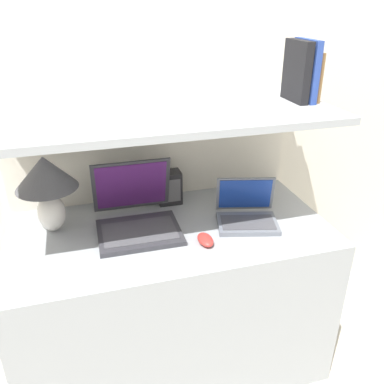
{
  "coord_description": "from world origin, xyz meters",
  "views": [
    {
      "loc": [
        -0.32,
        -1.09,
        1.6
      ],
      "look_at": [
        0.09,
        0.33,
        0.89
      ],
      "focal_mm": 38.0,
      "sensor_mm": 36.0,
      "label": 1
    }
  ],
  "objects_px": {
    "book_blue": "(305,71)",
    "computer_mouse": "(205,240)",
    "table_lamp": "(46,181)",
    "router_box": "(169,187)",
    "laptop_large": "(137,216)",
    "laptop_small": "(247,214)",
    "book_black": "(297,71)",
    "book_brown": "(311,76)"
  },
  "relations": [
    {
      "from": "laptop_large",
      "to": "book_black",
      "type": "distance_m",
      "value": 0.87
    },
    {
      "from": "table_lamp",
      "to": "computer_mouse",
      "type": "relative_size",
      "value": 3.18
    },
    {
      "from": "computer_mouse",
      "to": "book_blue",
      "type": "xyz_separation_m",
      "value": [
        0.48,
        0.21,
        0.58
      ]
    },
    {
      "from": "computer_mouse",
      "to": "book_brown",
      "type": "bearing_deg",
      "value": 22.82
    },
    {
      "from": "laptop_large",
      "to": "computer_mouse",
      "type": "distance_m",
      "value": 0.31
    },
    {
      "from": "laptop_large",
      "to": "router_box",
      "type": "bearing_deg",
      "value": 45.73
    },
    {
      "from": "laptop_large",
      "to": "table_lamp",
      "type": "bearing_deg",
      "value": 166.35
    },
    {
      "from": "book_brown",
      "to": "book_black",
      "type": "relative_size",
      "value": 0.82
    },
    {
      "from": "computer_mouse",
      "to": "book_black",
      "type": "xyz_separation_m",
      "value": [
        0.44,
        0.21,
        0.58
      ]
    },
    {
      "from": "table_lamp",
      "to": "computer_mouse",
      "type": "distance_m",
      "value": 0.66
    },
    {
      "from": "book_black",
      "to": "computer_mouse",
      "type": "bearing_deg",
      "value": -154.15
    },
    {
      "from": "router_box",
      "to": "table_lamp",
      "type": "bearing_deg",
      "value": -168.32
    },
    {
      "from": "book_blue",
      "to": "computer_mouse",
      "type": "bearing_deg",
      "value": -156.0
    },
    {
      "from": "table_lamp",
      "to": "book_black",
      "type": "xyz_separation_m",
      "value": [
        1.01,
        -0.06,
        0.38
      ]
    },
    {
      "from": "laptop_large",
      "to": "book_brown",
      "type": "xyz_separation_m",
      "value": [
        0.75,
        0.02,
        0.52
      ]
    },
    {
      "from": "table_lamp",
      "to": "book_brown",
      "type": "height_order",
      "value": "book_brown"
    },
    {
      "from": "laptop_small",
      "to": "router_box",
      "type": "relative_size",
      "value": 1.9
    },
    {
      "from": "table_lamp",
      "to": "book_black",
      "type": "distance_m",
      "value": 1.08
    },
    {
      "from": "book_black",
      "to": "laptop_small",
      "type": "bearing_deg",
      "value": -155.0
    },
    {
      "from": "laptop_large",
      "to": "book_blue",
      "type": "height_order",
      "value": "book_blue"
    },
    {
      "from": "computer_mouse",
      "to": "book_brown",
      "type": "height_order",
      "value": "book_brown"
    },
    {
      "from": "table_lamp",
      "to": "book_blue",
      "type": "relative_size",
      "value": 1.35
    },
    {
      "from": "book_blue",
      "to": "book_brown",
      "type": "bearing_deg",
      "value": 0.0
    },
    {
      "from": "book_blue",
      "to": "laptop_large",
      "type": "bearing_deg",
      "value": -178.17
    },
    {
      "from": "table_lamp",
      "to": "router_box",
      "type": "height_order",
      "value": "table_lamp"
    },
    {
      "from": "laptop_large",
      "to": "laptop_small",
      "type": "xyz_separation_m",
      "value": [
        0.45,
        -0.08,
        -0.02
      ]
    },
    {
      "from": "laptop_small",
      "to": "book_brown",
      "type": "distance_m",
      "value": 0.62
    },
    {
      "from": "laptop_small",
      "to": "computer_mouse",
      "type": "distance_m",
      "value": 0.25
    },
    {
      "from": "book_brown",
      "to": "book_blue",
      "type": "bearing_deg",
      "value": 180.0
    },
    {
      "from": "laptop_small",
      "to": "table_lamp",
      "type": "bearing_deg",
      "value": 168.35
    },
    {
      "from": "router_box",
      "to": "book_black",
      "type": "relative_size",
      "value": 0.65
    },
    {
      "from": "table_lamp",
      "to": "computer_mouse",
      "type": "bearing_deg",
      "value": -25.62
    },
    {
      "from": "table_lamp",
      "to": "router_box",
      "type": "xyz_separation_m",
      "value": [
        0.51,
        0.11,
        -0.14
      ]
    },
    {
      "from": "laptop_small",
      "to": "book_brown",
      "type": "xyz_separation_m",
      "value": [
        0.29,
        0.1,
        0.54
      ]
    },
    {
      "from": "laptop_small",
      "to": "router_box",
      "type": "bearing_deg",
      "value": 135.47
    },
    {
      "from": "laptop_large",
      "to": "computer_mouse",
      "type": "xyz_separation_m",
      "value": [
        0.24,
        -0.19,
        -0.04
      ]
    },
    {
      "from": "computer_mouse",
      "to": "book_blue",
      "type": "relative_size",
      "value": 0.42
    },
    {
      "from": "router_box",
      "to": "book_black",
      "type": "bearing_deg",
      "value": -18.23
    },
    {
      "from": "table_lamp",
      "to": "book_blue",
      "type": "xyz_separation_m",
      "value": [
        1.05,
        -0.06,
        0.38
      ]
    },
    {
      "from": "table_lamp",
      "to": "router_box",
      "type": "bearing_deg",
      "value": 11.68
    },
    {
      "from": "table_lamp",
      "to": "laptop_large",
      "type": "xyz_separation_m",
      "value": [
        0.33,
        -0.08,
        -0.17
      ]
    },
    {
      "from": "book_brown",
      "to": "router_box",
      "type": "bearing_deg",
      "value": 163.81
    }
  ]
}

